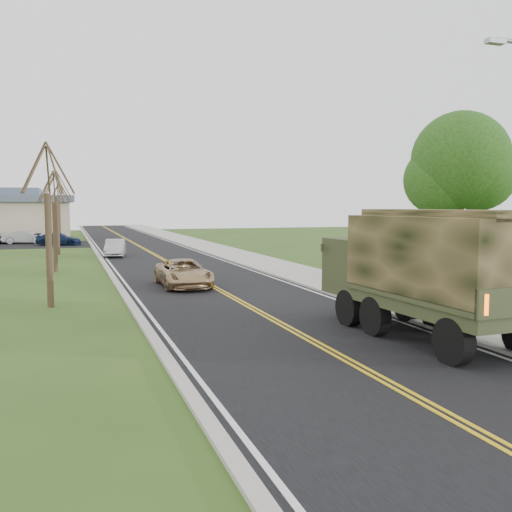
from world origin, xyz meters
name	(u,v)px	position (x,y,z in m)	size (l,w,h in m)	color
ground	(345,360)	(0.00, 0.00, 0.00)	(160.00, 160.00, 0.00)	#2D4918
road	(141,247)	(0.00, 40.00, 0.01)	(8.00, 120.00, 0.01)	black
curb_right	(186,246)	(4.15, 40.00, 0.06)	(0.30, 120.00, 0.12)	#9E998E
sidewalk_right	(204,245)	(5.90, 40.00, 0.05)	(3.20, 120.00, 0.10)	#9E998E
curb_left	(94,248)	(-4.15, 40.00, 0.05)	(0.30, 120.00, 0.10)	#9E998E
leafy_tree	(460,168)	(11.00, 10.01, 5.49)	(4.83, 4.50, 8.10)	#38281C
bare_tree_a	(49,236)	(-7.00, 10.00, 2.63)	(1.93, 2.26, 6.08)	#38281C
bare_tree_b	(55,228)	(-7.00, 22.00, 2.48)	(1.83, 2.14, 5.73)	#38281C
bare_tree_c	(58,219)	(-7.00, 34.00, 2.78)	(2.04, 2.39, 6.42)	#38281C
bare_tree_d	(59,218)	(-7.00, 46.00, 2.55)	(1.88, 2.20, 5.91)	#38281C
military_truck	(426,265)	(3.15, 1.29, 2.09)	(2.90, 7.44, 3.65)	black
suv_champagne	(183,273)	(-1.28, 13.68, 0.64)	(2.12, 4.59, 1.28)	tan
sedan_silver	(115,248)	(-3.00, 30.90, 0.64)	(1.35, 3.88, 1.28)	silver
pickup_navy	(435,265)	(11.96, 13.04, 0.66)	(1.85, 4.55, 1.32)	#0E1336
lot_car_silver	(24,237)	(-10.36, 48.34, 0.68)	(1.43, 4.11, 1.35)	#B0B0B5
lot_car_navy	(59,239)	(-7.09, 44.84, 0.60)	(1.69, 4.17, 1.21)	#101E3B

